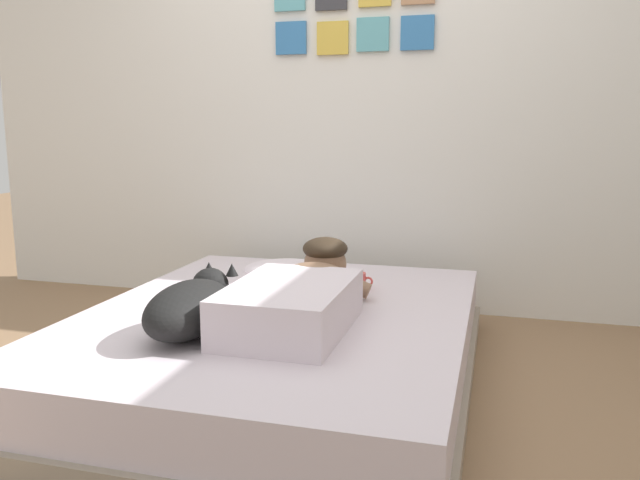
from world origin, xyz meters
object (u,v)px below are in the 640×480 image
Objects in this scene: bed at (278,345)px; cell_phone at (245,298)px; pillow at (294,271)px; coffee_cup at (357,281)px; dog at (192,306)px; person_lying at (301,294)px.

bed is 14.38× the size of cell_phone.
pillow reaches higher than coffee_cup.
coffee_cup is 0.89× the size of cell_phone.
dog reaches higher than pillow.
pillow is 0.62m from person_lying.
coffee_cup is (0.44, 0.81, -0.07)m from dog.
dog is (-0.34, -0.27, -0.00)m from person_lying.
pillow is at bearing 71.31° from cell_phone.
coffee_cup is at bearing 35.68° from cell_phone.
coffee_cup reaches higher than cell_phone.
person_lying reaches higher than bed.
cell_phone is (-0.33, 0.23, -0.10)m from person_lying.
pillow is at bearing 81.66° from dog.
pillow is (-0.08, 0.48, 0.21)m from bed.
bed is 0.54m from coffee_cup.
cell_phone is at bearing 145.68° from person_lying.
bed is at bearing 143.77° from person_lying.
dog is (-0.20, -0.36, 0.26)m from bed.
bed is 2.19× the size of person_lying.
coffee_cup is at bearing -6.36° from pillow.
coffee_cup is at bearing 61.23° from dog.
dog is 4.11× the size of cell_phone.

